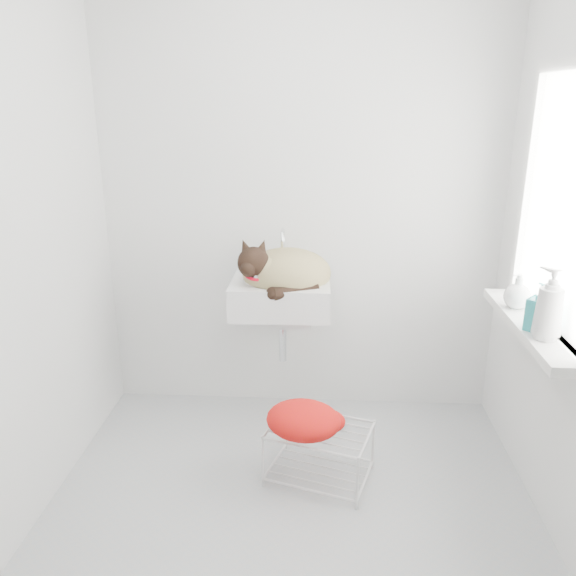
# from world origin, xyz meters

# --- Properties ---
(floor) EXTENTS (2.20, 2.00, 0.02)m
(floor) POSITION_xyz_m (0.00, 0.00, 0.00)
(floor) COLOR #AAAFB3
(floor) RESTS_ON ground
(back_wall) EXTENTS (2.20, 0.02, 2.50)m
(back_wall) POSITION_xyz_m (0.00, 1.00, 1.25)
(back_wall) COLOR white
(back_wall) RESTS_ON ground
(left_wall) EXTENTS (0.02, 2.00, 2.50)m
(left_wall) POSITION_xyz_m (-1.10, 0.00, 1.25)
(left_wall) COLOR white
(left_wall) RESTS_ON ground
(window_glass) EXTENTS (0.01, 0.80, 1.00)m
(window_glass) POSITION_xyz_m (1.09, 0.20, 1.35)
(window_glass) COLOR white
(window_glass) RESTS_ON right_wall
(window_frame) EXTENTS (0.04, 0.90, 1.10)m
(window_frame) POSITION_xyz_m (1.07, 0.20, 1.35)
(window_frame) COLOR white
(window_frame) RESTS_ON right_wall
(windowsill) EXTENTS (0.16, 0.88, 0.04)m
(windowsill) POSITION_xyz_m (1.01, 0.20, 0.83)
(windowsill) COLOR white
(windowsill) RESTS_ON right_wall
(sink) EXTENTS (0.51, 0.45, 0.21)m
(sink) POSITION_xyz_m (-0.09, 0.74, 0.85)
(sink) COLOR white
(sink) RESTS_ON back_wall
(faucet) EXTENTS (0.19, 0.13, 0.19)m
(faucet) POSITION_xyz_m (-0.09, 0.92, 0.99)
(faucet) COLOR silver
(faucet) RESTS_ON sink
(cat) EXTENTS (0.51, 0.43, 0.30)m
(cat) POSITION_xyz_m (-0.08, 0.72, 0.89)
(cat) COLOR tan
(cat) RESTS_ON sink
(wire_rack) EXTENTS (0.53, 0.44, 0.27)m
(wire_rack) POSITION_xyz_m (0.12, 0.24, 0.15)
(wire_rack) COLOR silver
(wire_rack) RESTS_ON floor
(towel) EXTENTS (0.39, 0.31, 0.14)m
(towel) POSITION_xyz_m (0.05, 0.19, 0.30)
(towel) COLOR red
(towel) RESTS_ON wire_rack
(bottle_a) EXTENTS (0.13, 0.13, 0.24)m
(bottle_a) POSITION_xyz_m (1.00, 0.02, 0.85)
(bottle_a) COLOR silver
(bottle_a) RESTS_ON windowsill
(bottle_b) EXTENTS (0.13, 0.13, 0.20)m
(bottle_b) POSITION_xyz_m (1.00, 0.10, 0.85)
(bottle_b) COLOR teal
(bottle_b) RESTS_ON windowsill
(bottle_c) EXTENTS (0.13, 0.13, 0.15)m
(bottle_c) POSITION_xyz_m (1.00, 0.37, 0.85)
(bottle_c) COLOR white
(bottle_c) RESTS_ON windowsill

